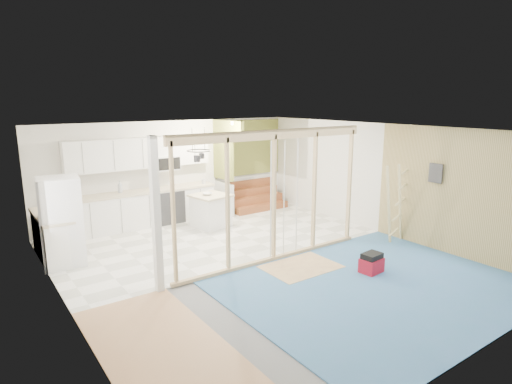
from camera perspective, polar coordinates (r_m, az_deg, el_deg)
room at (r=8.07m, az=0.73°, el=-0.94°), size 7.01×8.01×2.61m
floor_overlays at (r=8.54m, az=0.86°, el=-9.25°), size 7.00×8.00×0.03m
stud_frame at (r=7.87m, az=-0.69°, el=0.88°), size 4.66×0.14×2.60m
base_cabinets at (r=10.51m, az=-17.47°, el=-3.04°), size 4.45×2.24×0.93m
upper_cabinets at (r=10.92m, az=-14.84°, el=4.93°), size 3.60×0.41×0.85m
green_partition at (r=12.22m, az=-1.61°, el=1.94°), size 2.25×1.51×2.60m
pot_rack at (r=9.37m, az=-7.63°, el=5.15°), size 0.52×0.52×0.72m
sheathing_panel at (r=9.38m, az=25.92°, el=-0.31°), size 0.02×4.00×2.60m
electrical_panel at (r=9.57m, az=22.84°, el=2.33°), size 0.04×0.30×0.40m
ceiling_light at (r=11.13m, az=-2.55°, el=9.19°), size 0.32×0.32×0.08m
fridge at (r=8.95m, az=-24.45°, el=-3.64°), size 0.85×0.82×1.72m
island at (r=10.71m, az=-6.04°, el=-2.55°), size 0.98×0.98×0.83m
bowl at (r=10.58m, az=-6.50°, el=-0.25°), size 0.32×0.32×0.06m
soap_bottle_a at (r=10.80m, az=-17.68°, el=0.69°), size 0.12×0.12×0.30m
soap_bottle_b at (r=11.47m, az=-7.01°, el=1.52°), size 0.10×0.10×0.17m
toolbox at (r=8.26m, az=15.15°, el=-9.19°), size 0.43×0.34×0.39m
ladder at (r=9.85m, az=18.14°, el=-1.45°), size 0.95×0.12×1.77m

